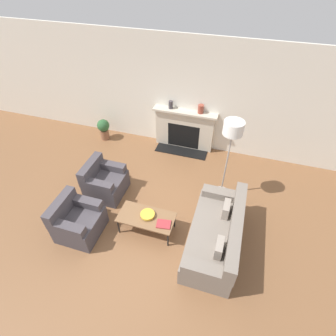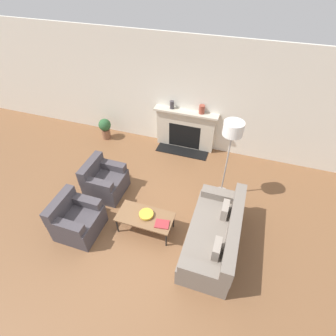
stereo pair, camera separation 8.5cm
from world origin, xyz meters
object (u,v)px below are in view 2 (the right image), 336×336
object	(u,v)px
armchair_far	(104,181)
mantel_vase_center_left	(202,109)
armchair_near	(76,220)
book	(162,224)
bowl	(146,214)
potted_plant	(105,127)
couch	(215,235)
coffee_table	(145,217)
fireplace	(185,130)
floor_lamp	(232,137)
mantel_vase_left	(172,105)

from	to	relation	value
armchair_far	mantel_vase_center_left	distance (m)	2.94
armchair_near	book	distance (m)	1.69
bowl	armchair_near	bearing A→B (deg)	-160.42
mantel_vase_center_left	potted_plant	size ratio (longest dim) A/B	0.35
couch	coffee_table	distance (m)	1.37
coffee_table	armchair_near	bearing A→B (deg)	-161.23
book	potted_plant	bearing A→B (deg)	126.34
fireplace	floor_lamp	distance (m)	2.23
armchair_near	mantel_vase_center_left	size ratio (longest dim) A/B	3.77
fireplace	mantel_vase_left	size ratio (longest dim) A/B	8.29
book	mantel_vase_center_left	bearing A→B (deg)	81.49
armchair_far	book	world-z (taller)	armchair_far
coffee_table	mantel_vase_center_left	bearing A→B (deg)	82.56
fireplace	mantel_vase_left	bearing A→B (deg)	177.86
armchair_far	couch	bearing A→B (deg)	-103.30
potted_plant	book	bearing A→B (deg)	-45.32
armchair_far	fireplace	bearing A→B (deg)	-29.41
bowl	floor_lamp	size ratio (longest dim) A/B	0.15
floor_lamp	potted_plant	bearing A→B (deg)	161.73
couch	armchair_far	size ratio (longest dim) A/B	2.35
armchair_near	floor_lamp	world-z (taller)	floor_lamp
couch	floor_lamp	bearing A→B (deg)	-176.01
bowl	potted_plant	size ratio (longest dim) A/B	0.45
coffee_table	floor_lamp	xyz separation A→B (m)	(1.28, 1.44, 1.21)
fireplace	mantel_vase_center_left	xyz separation A→B (m)	(0.39, 0.01, 0.68)
mantel_vase_left	armchair_far	bearing A→B (deg)	-111.17
bowl	mantel_vase_center_left	bearing A→B (deg)	82.84
armchair_far	mantel_vase_center_left	size ratio (longest dim) A/B	3.77
book	floor_lamp	distance (m)	2.11
armchair_near	floor_lamp	distance (m)	3.40
coffee_table	bowl	xyz separation A→B (m)	(0.02, 0.03, 0.07)
floor_lamp	bowl	bearing A→B (deg)	-131.66
couch	mantel_vase_left	xyz separation A→B (m)	(-1.77, 2.88, 0.90)
fireplace	couch	xyz separation A→B (m)	(1.38, -2.87, -0.23)
couch	armchair_far	xyz separation A→B (m)	(-2.64, 0.62, 0.01)
mantel_vase_left	fireplace	bearing A→B (deg)	-2.14
armchair_far	bowl	size ratio (longest dim) A/B	2.94
couch	mantel_vase_center_left	xyz separation A→B (m)	(-0.99, 2.88, 0.91)
coffee_table	floor_lamp	distance (m)	2.27
floor_lamp	armchair_far	bearing A→B (deg)	-163.62
couch	floor_lamp	distance (m)	1.87
floor_lamp	mantel_vase_center_left	distance (m)	1.79
fireplace	potted_plant	world-z (taller)	fireplace
book	floor_lamp	bearing A→B (deg)	50.97
coffee_table	floor_lamp	world-z (taller)	floor_lamp
couch	mantel_vase_left	size ratio (longest dim) A/B	9.45
armchair_near	armchair_far	size ratio (longest dim) A/B	1.00
coffee_table	mantel_vase_left	world-z (taller)	mantel_vase_left
couch	mantel_vase_left	world-z (taller)	mantel_vase_left
armchair_near	book	size ratio (longest dim) A/B	2.82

